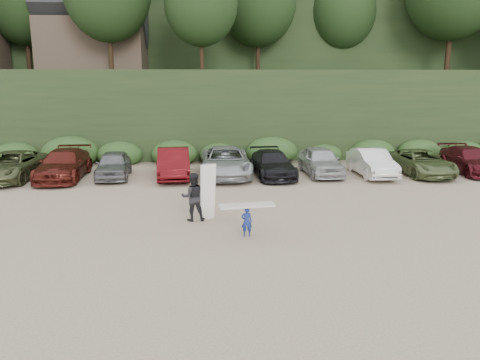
{
  "coord_description": "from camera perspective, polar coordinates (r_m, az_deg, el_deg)",
  "views": [
    {
      "loc": [
        -2.81,
        -15.85,
        5.36
      ],
      "look_at": [
        -1.64,
        3.0,
        1.3
      ],
      "focal_mm": 35.0,
      "sensor_mm": 36.0,
      "label": 1
    }
  ],
  "objects": [
    {
      "name": "ground",
      "position": [
        16.97,
        6.2,
        -6.36
      ],
      "size": [
        120.0,
        120.0,
        0.0
      ],
      "primitive_type": "plane",
      "color": "tan",
      "rests_on": "ground"
    },
    {
      "name": "hillside_backdrop",
      "position": [
        52.17,
        -0.77,
        18.58
      ],
      "size": [
        90.0,
        41.5,
        28.0
      ],
      "color": "black",
      "rests_on": "ground"
    },
    {
      "name": "parked_cars",
      "position": [
        26.28,
        -5.95,
        2.03
      ],
      "size": [
        34.18,
        6.11,
        1.64
      ],
      "color": "#A3A2A7",
      "rests_on": "ground"
    },
    {
      "name": "child_surfer",
      "position": [
        16.23,
        0.82,
        -4.23
      ],
      "size": [
        1.99,
        0.82,
        1.16
      ],
      "color": "navy",
      "rests_on": "ground"
    },
    {
      "name": "adult_surfer",
      "position": [
        18.1,
        -5.58,
        -2.01
      ],
      "size": [
        1.4,
        0.8,
        2.22
      ],
      "color": "black",
      "rests_on": "ground"
    }
  ]
}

